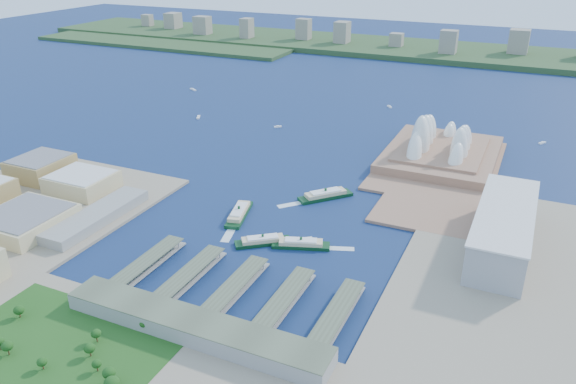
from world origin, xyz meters
The scene contains 19 objects.
ground centered at (0.00, 0.00, 0.00)m, with size 3000.00×3000.00×0.00m, color #10234D.
east_land centered at (240.00, -50.00, 1.50)m, with size 240.00×500.00×3.00m, color gray.
peninsula centered at (107.50, 260.00, 1.50)m, with size 135.00×220.00×3.00m, color #936950.
far_shore centered at (0.00, 980.00, 6.00)m, with size 2200.00×260.00×12.00m, color #2D4926.
opera_house centered at (105.00, 280.00, 32.00)m, with size 134.00×180.00×58.00m, color white, non-canonical shape.
toaster_building centered at (195.00, 80.00, 20.50)m, with size 45.00×155.00×35.00m, color gray.
ferry_wharves centered at (14.00, -75.00, 4.65)m, with size 184.00×90.00×9.30m, color #4C5540, non-canonical shape.
terminal_building centered at (15.00, -135.00, 9.00)m, with size 200.00×28.00×12.00m, color gray.
park centered at (-60.00, -190.00, 11.00)m, with size 150.00×110.00×16.00m, color #194714, non-canonical shape.
far_skyline centered at (0.00, 960.00, 39.50)m, with size 1900.00×140.00×55.00m, color gray, non-canonical shape.
ferry_a centered at (-47.84, 40.55, 5.45)m, with size 14.66×57.61×10.89m, color #0D3718, non-canonical shape.
ferry_b centered at (14.93, 116.02, 5.60)m, with size 15.08×59.24×11.20m, color #0D3718, non-canonical shape.
ferry_c centered at (-1.43, 1.21, 4.79)m, with size 12.89×50.63×9.57m, color #0D3718, non-canonical shape.
ferry_d centered at (32.15, 10.46, 4.88)m, with size 13.15×51.65×9.77m, color #0D3718, non-canonical shape.
boat_a centered at (-267.07, 305.19, 1.54)m, with size 3.99×15.95×3.08m, color white, non-canonical shape.
boat_b centered at (-135.46, 313.20, 1.47)m, with size 3.82×10.91×2.95m, color white, non-canonical shape.
boat_c centered at (218.02, 398.25, 1.37)m, with size 3.55×12.19×2.74m, color white, non-canonical shape.
boat_d centered at (-369.25, 445.79, 1.50)m, with size 3.88×17.73×2.99m, color white, non-canonical shape.
boat_e centered at (-15.59, 484.33, 1.52)m, with size 3.93×12.36×3.03m, color white, non-canonical shape.
Camera 1 is at (203.73, -391.87, 253.94)m, focal length 35.00 mm.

